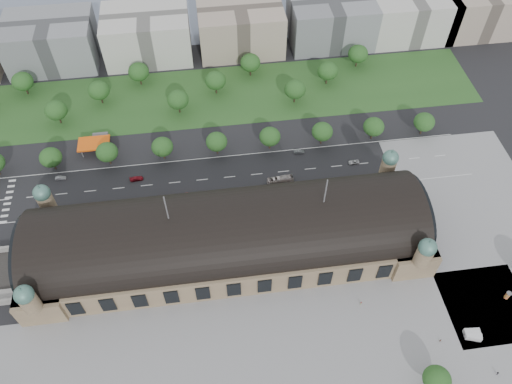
{
  "coord_description": "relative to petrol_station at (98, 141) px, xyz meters",
  "views": [
    {
      "loc": [
        -3.41,
        -104.59,
        165.68
      ],
      "look_at": [
        12.87,
        16.87,
        14.0
      ],
      "focal_mm": 35.0,
      "sensor_mm": 36.0,
      "label": 1
    }
  ],
  "objects": [
    {
      "name": "office_6",
      "position": [
        168.91,
        67.72,
        9.05
      ],
      "size": [
        45.0,
        32.0,
        24.0
      ],
      "primitive_type": "cube",
      "color": "beige",
      "rests_on": "ground"
    },
    {
      "name": "station",
      "position": [
        53.91,
        -65.28,
        7.33
      ],
      "size": [
        150.0,
        48.4,
        44.3
      ],
      "color": "#917C5A",
      "rests_on": "ground"
    },
    {
      "name": "advertising_column",
      "position": [
        152.04,
        -98.49,
        -1.11
      ],
      "size": [
        1.87,
        1.87,
        3.55
      ],
      "color": "#BC352F",
      "rests_on": "ground"
    },
    {
      "name": "pedestrian_1",
      "position": [
        122.23,
        -111.15,
        -2.18
      ],
      "size": [
        0.59,
        0.67,
        1.54
      ],
      "primitive_type": "imported",
      "rotation": [
        0.0,
        0.0,
        1.07
      ],
      "color": "gray",
      "rests_on": "ground"
    },
    {
      "name": "tree_row_3",
      "position": [
        5.91,
        -12.28,
        4.48
      ],
      "size": [
        9.6,
        9.6,
        11.52
      ],
      "color": "#2D2116",
      "rests_on": "ground"
    },
    {
      "name": "traffic_car_2",
      "position": [
        -0.23,
        -36.54,
        -2.18
      ],
      "size": [
        5.72,
        3.05,
        1.53
      ],
      "primitive_type": "imported",
      "rotation": [
        0.0,
        0.0,
        -1.67
      ],
      "color": "black",
      "rests_on": "ground"
    },
    {
      "name": "tree_belt_11",
      "position": [
        132.91,
        41.72,
        5.1
      ],
      "size": [
        10.4,
        10.4,
        12.48
      ],
      "color": "#2D2116",
      "rests_on": "ground"
    },
    {
      "name": "bus_mid",
      "position": [
        79.44,
        -33.28,
        -1.35
      ],
      "size": [
        11.61,
        3.45,
        3.19
      ],
      "primitive_type": "imported",
      "rotation": [
        0.0,
        0.0,
        1.64
      ],
      "color": "beige",
      "rests_on": "ground"
    },
    {
      "name": "tree_belt_2",
      "position": [
        -38.09,
        41.72,
        5.1
      ],
      "size": [
        10.4,
        10.4,
        12.48
      ],
      "color": "#2D2116",
      "rests_on": "ground"
    },
    {
      "name": "tree_row_4",
      "position": [
        29.91,
        -12.28,
        4.48
      ],
      "size": [
        9.6,
        9.6,
        11.52
      ],
      "color": "#2D2116",
      "rests_on": "ground"
    },
    {
      "name": "office_3",
      "position": [
        23.91,
        67.72,
        9.05
      ],
      "size": [
        45.0,
        32.0,
        24.0
      ],
      "primitive_type": "cube",
      "color": "beige",
      "rests_on": "ground"
    },
    {
      "name": "tree_row_5",
      "position": [
        53.91,
        -12.28,
        4.48
      ],
      "size": [
        9.6,
        9.6,
        11.52
      ],
      "color": "#2D2116",
      "rests_on": "ground"
    },
    {
      "name": "traffic_car_3",
      "position": [
        17.64,
        -23.5,
        -2.13
      ],
      "size": [
        5.87,
        2.85,
        1.65
      ],
      "primitive_type": "imported",
      "rotation": [
        0.0,
        0.0,
        1.67
      ],
      "color": "maroon",
      "rests_on": "ground"
    },
    {
      "name": "van_south",
      "position": [
        133.53,
        -109.88,
        -1.83
      ],
      "size": [
        5.55,
        2.56,
        2.34
      ],
      "rotation": [
        0.0,
        0.0,
        -0.07
      ],
      "color": "silver",
      "rests_on": "ground"
    },
    {
      "name": "grass_belt",
      "position": [
        38.91,
        27.72,
        -2.95
      ],
      "size": [
        300.0,
        45.0,
        0.1
      ],
      "primitive_type": "cube",
      "color": "#285221",
      "rests_on": "ground"
    },
    {
      "name": "plaza_east",
      "position": [
        156.91,
        -65.28,
        -2.95
      ],
      "size": [
        56.0,
        100.0,
        0.12
      ],
      "primitive_type": "cube",
      "color": "gray",
      "rests_on": "ground"
    },
    {
      "name": "parked_car_5",
      "position": [
        1.67,
        -41.59,
        -2.16
      ],
      "size": [
        6.22,
        4.96,
        1.57
      ],
      "primitive_type": "imported",
      "rotation": [
        0.0,
        0.0,
        -1.08
      ],
      "color": "#919599",
      "rests_on": "ground"
    },
    {
      "name": "office_4",
      "position": [
        73.91,
        67.72,
        9.05
      ],
      "size": [
        45.0,
        32.0,
        24.0
      ],
      "primitive_type": "cube",
      "color": "tan",
      "rests_on": "ground"
    },
    {
      "name": "pedestrian_4",
      "position": [
        136.68,
        -124.45,
        -2.14
      ],
      "size": [
        1.07,
        1.06,
        1.63
      ],
      "primitive_type": "imported",
      "rotation": [
        0.0,
        0.0,
        3.92
      ],
      "color": "gray",
      "rests_on": "ground"
    },
    {
      "name": "van_east",
      "position": [
        133.51,
        -111.44,
        -1.85
      ],
      "size": [
        5.72,
        3.65,
        2.31
      ],
      "rotation": [
        0.0,
        0.0,
        -0.31
      ],
      "color": "silver",
      "rests_on": "ground"
    },
    {
      "name": "road_slab",
      "position": [
        33.91,
        -27.28,
        -2.95
      ],
      "size": [
        260.0,
        26.0,
        0.1
      ],
      "primitive_type": "cube",
      "color": "black",
      "rests_on": "ground"
    },
    {
      "name": "tree_row_8",
      "position": [
        125.91,
        -12.28,
        4.48
      ],
      "size": [
        9.6,
        9.6,
        11.52
      ],
      "color": "#2D2116",
      "rests_on": "ground"
    },
    {
      "name": "tree_row_9",
      "position": [
        149.91,
        -12.28,
        4.48
      ],
      "size": [
        9.6,
        9.6,
        11.52
      ],
      "color": "#2D2116",
      "rests_on": "ground"
    },
    {
      "name": "parked_car_1",
      "position": [
        -6.37,
        -44.28,
        -2.31
      ],
      "size": [
        4.91,
        4.57,
        1.28
      ],
      "primitive_type": "imported",
      "rotation": [
        0.0,
        0.0,
        -0.88
      ],
      "color": "#993313",
      "rests_on": "ground"
    },
    {
      "name": "parked_car_0",
      "position": [
        -11.03,
        -41.99,
        -2.23
      ],
      "size": [
        4.49,
        3.65,
        1.44
      ],
      "primitive_type": "imported",
      "rotation": [
        0.0,
        0.0,
        -1.0
      ],
      "color": "black",
      "rests_on": "ground"
    },
    {
      "name": "plaza_south",
      "position": [
        63.91,
        -109.28,
        -2.95
      ],
      "size": [
        190.0,
        48.0,
        0.12
      ],
      "primitive_type": "cube",
      "color": "gray",
      "rests_on": "ground"
    },
    {
      "name": "traffic_car_1",
      "position": [
        -15.21,
        -18.7,
        -2.21
      ],
      "size": [
        4.57,
        1.76,
        1.48
      ],
      "primitive_type": "imported",
      "rotation": [
        0.0,
        0.0,
        1.53
      ],
      "color": "gray",
      "rests_on": "ground"
    },
    {
      "name": "tree_belt_4",
      "position": [
        -0.09,
        29.72,
        5.1
      ],
      "size": [
        10.4,
        10.4,
        12.48
      ],
      "color": "#2D2116",
      "rests_on": "ground"
    },
    {
      "name": "bus_east",
      "position": [
        63.68,
        -37.68,
        -1.4
      ],
      "size": [
        11.16,
        2.87,
        3.09
      ],
      "primitive_type": "imported",
      "rotation": [
        0.0,
        0.0,
        1.55
      ],
      "color": "silver",
      "rests_on": "ground"
    },
    {
      "name": "tree_row_2",
      "position": [
        -18.09,
        -12.28,
        4.48
      ],
      "size": [
        9.6,
        9.6,
        11.52
      ],
      "color": "#2D2116",
      "rests_on": "ground"
    },
    {
      "name": "tree_belt_6",
      "position": [
        37.91,
        17.72,
        5.1
      ],
      "size": [
        10.4,
        10.4,
        12.48
      ],
      "color": "#2D2116",
      "rests_on": "ground"
    },
    {
      "name": "parked_car_4",
      "position": [
        -2.22,
        -41.39,
        -2.2
      ],
      "size": [
        4.82,
        3.19,
        1.5
      ],
      "primitive_type": "imported",
      "rotation": [
        0.0,
        0.0,
        -1.18
      ],
      "color": "silver",
      "rests_on": "ground"
    },
    {
      "name": "tree_belt_7",
      "position": [
        56.91,
        29.72,
        5.1
      ],
      "size": [
        10.4,
        10.4,
        12.48
      ],
      "color": "#2D2116",
      "rests_on": "ground"
    },
    {
      "name": "tree_belt_10",
      "position": [
        113.91,
        29.72,
        5.1
      ],
      "size": [
        10.4,
        10.4,
        12.48
      ],
      "color": "#2D2116",
      "rests_on": "ground"
    },
    {
      "name": "office_2",
      "position": [
        -26.09,
        67.72,
        9.05
      ],
      "size": [
        45.0,
        32.0,
        24.0
      ],
      "primitive_type": "cube",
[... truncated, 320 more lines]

